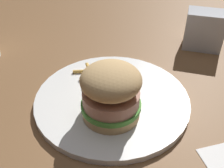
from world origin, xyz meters
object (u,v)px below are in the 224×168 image
plate (112,99)px  fries_pile (95,74)px  napkin_dispenser (204,30)px  sandwich (111,92)px

plate → fries_pile: fries_pile is taller
plate → napkin_dispenser: (-0.18, 0.25, 0.04)m
sandwich → napkin_dispenser: 0.34m
sandwich → napkin_dispenser: bearing=130.4°
plate → napkin_dispenser: 0.31m
sandwich → napkin_dispenser: size_ratio=1.10×
plate → fries_pile: (-0.07, -0.03, 0.01)m
sandwich → fries_pile: 0.13m
sandwich → fries_pile: sandwich is taller
sandwich → napkin_dispenser: sandwich is taller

